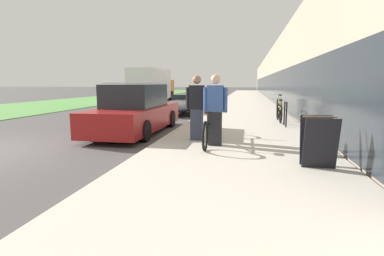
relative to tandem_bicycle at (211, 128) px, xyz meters
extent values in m
cube|color=#BCB5A5|center=(0.70, 19.40, -0.42)|extent=(4.15, 70.00, 0.13)
cube|color=gray|center=(7.83, 27.40, 1.84)|extent=(10.00, 70.00, 4.65)
cube|color=#1E2328|center=(2.87, 27.40, 0.76)|extent=(0.10, 63.00, 2.20)
cube|color=#518E42|center=(-13.29, 23.40, -0.47)|extent=(7.78, 70.00, 0.03)
torus|color=black|center=(0.00, 1.10, -0.03)|extent=(0.05, 0.66, 0.66)
torus|color=black|center=(0.00, -1.07, -0.03)|extent=(0.05, 0.66, 0.66)
cylinder|color=black|center=(0.00, 0.02, 0.17)|extent=(0.04, 1.84, 0.04)
cylinder|color=black|center=(0.00, -0.42, 0.08)|extent=(0.04, 1.09, 0.31)
cylinder|color=black|center=(0.00, -0.68, 0.31)|extent=(0.03, 0.03, 0.27)
cube|color=black|center=(0.00, -0.68, 0.44)|extent=(0.11, 0.22, 0.05)
cylinder|color=black|center=(0.00, 0.93, 0.31)|extent=(0.03, 0.03, 0.29)
cylinder|color=silver|center=(0.00, 0.93, 0.46)|extent=(0.52, 0.03, 0.03)
cube|color=black|center=(0.14, -0.37, 0.04)|extent=(0.31, 0.22, 0.80)
cube|color=#33518E|center=(0.14, -0.37, 0.74)|extent=(0.37, 0.22, 0.61)
cylinder|color=#33518E|center=(-0.10, -0.37, 0.71)|extent=(0.09, 0.09, 0.58)
cylinder|color=#33518E|center=(0.37, -0.37, 0.71)|extent=(0.09, 0.09, 0.58)
sphere|color=tan|center=(0.14, -0.37, 1.19)|extent=(0.22, 0.22, 0.22)
cube|color=#33384C|center=(-0.40, 0.22, 0.04)|extent=(0.30, 0.22, 0.79)
cube|color=black|center=(-0.40, 0.22, 0.74)|extent=(0.37, 0.22, 0.61)
cylinder|color=black|center=(-0.64, 0.22, 0.71)|extent=(0.09, 0.09, 0.57)
cylinder|color=black|center=(-0.17, 0.22, 0.71)|extent=(0.09, 0.09, 0.57)
sphere|color=#936B51|center=(-0.40, 0.22, 1.18)|extent=(0.22, 0.22, 0.22)
cylinder|color=black|center=(2.15, 2.94, 0.05)|extent=(0.05, 0.05, 0.82)
cylinder|color=black|center=(2.15, 3.49, 0.05)|extent=(0.05, 0.05, 0.82)
cylinder|color=black|center=(2.15, 3.21, 0.46)|extent=(0.05, 0.55, 0.05)
torus|color=black|center=(2.08, 5.03, -0.02)|extent=(0.06, 0.68, 0.68)
torus|color=black|center=(2.08, 3.97, -0.02)|extent=(0.06, 0.68, 0.68)
cylinder|color=yellow|center=(2.08, 4.50, 0.19)|extent=(0.04, 0.90, 0.04)
cylinder|color=yellow|center=(2.08, 4.29, 0.09)|extent=(0.04, 0.55, 0.31)
cylinder|color=yellow|center=(2.08, 4.16, 0.33)|extent=(0.03, 0.03, 0.28)
cube|color=black|center=(2.08, 4.16, 0.47)|extent=(0.11, 0.22, 0.05)
cylinder|color=yellow|center=(2.08, 4.95, 0.34)|extent=(0.03, 0.03, 0.30)
cylinder|color=silver|center=(2.08, 4.95, 0.49)|extent=(0.52, 0.03, 0.03)
torus|color=black|center=(2.30, 7.45, 0.02)|extent=(0.06, 0.76, 0.76)
torus|color=black|center=(2.30, 6.40, 0.02)|extent=(0.06, 0.76, 0.76)
cylinder|color=#7AD1C6|center=(2.30, 6.93, 0.25)|extent=(0.04, 0.89, 0.04)
cylinder|color=#7AD1C6|center=(2.30, 6.72, 0.14)|extent=(0.04, 0.54, 0.35)
cylinder|color=#7AD1C6|center=(2.30, 6.59, 0.41)|extent=(0.03, 0.03, 0.32)
cube|color=black|center=(2.30, 6.59, 0.57)|extent=(0.11, 0.22, 0.05)
cylinder|color=#7AD1C6|center=(2.30, 7.37, 0.42)|extent=(0.03, 0.03, 0.33)
cylinder|color=silver|center=(2.30, 7.37, 0.58)|extent=(0.52, 0.03, 0.03)
cube|color=black|center=(2.11, -2.07, 0.08)|extent=(0.56, 0.20, 0.89)
cube|color=black|center=(2.11, -1.71, 0.08)|extent=(0.56, 0.20, 0.89)
cylinder|color=#93704C|center=(2.11, -1.89, 0.52)|extent=(0.56, 0.03, 0.03)
cube|color=maroon|center=(-2.63, 1.74, 0.01)|extent=(1.67, 4.72, 0.69)
cube|color=#1E2328|center=(-2.63, 1.74, 0.70)|extent=(1.43, 2.36, 0.70)
cylinder|color=silver|center=(-2.63, 2.26, 1.10)|extent=(1.79, 0.04, 0.04)
cylinder|color=silver|center=(-2.63, 1.22, 1.10)|extent=(1.79, 0.04, 0.04)
cylinder|color=black|center=(-3.40, 3.15, -0.19)|extent=(0.22, 0.60, 0.60)
cylinder|color=black|center=(-1.86, 3.15, -0.19)|extent=(0.22, 0.60, 0.60)
cylinder|color=black|center=(-3.40, 0.32, -0.19)|extent=(0.22, 0.60, 0.60)
cylinder|color=black|center=(-1.86, 0.32, -0.19)|extent=(0.22, 0.60, 0.60)
ellipsoid|color=#4C5156|center=(-2.49, 7.61, -0.06)|extent=(1.77, 4.00, 0.59)
cube|color=#1E2328|center=(-2.49, 8.11, 0.36)|extent=(1.24, 0.04, 0.26)
cylinder|color=black|center=(-3.32, 8.77, -0.19)|extent=(0.22, 0.60, 0.60)
cylinder|color=black|center=(-1.66, 8.77, -0.19)|extent=(0.22, 0.60, 0.60)
cylinder|color=black|center=(-3.32, 6.45, -0.19)|extent=(0.22, 0.60, 0.60)
cylinder|color=black|center=(-1.66, 6.45, -0.19)|extent=(0.22, 0.60, 0.60)
cube|color=orange|center=(-7.42, 20.95, 0.57)|extent=(2.15, 1.73, 1.65)
cube|color=white|center=(-7.42, 17.49, 1.02)|extent=(2.33, 5.18, 2.54)
cylinder|color=black|center=(-8.48, 20.50, -0.07)|extent=(0.28, 0.84, 0.84)
cylinder|color=black|center=(-6.35, 20.50, -0.07)|extent=(0.28, 0.84, 0.84)
cylinder|color=black|center=(-8.48, 16.45, -0.07)|extent=(0.28, 0.84, 0.84)
cylinder|color=black|center=(-6.35, 16.45, -0.07)|extent=(0.28, 0.84, 0.84)
camera|label=1|loc=(0.88, -7.33, 1.10)|focal=28.00mm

